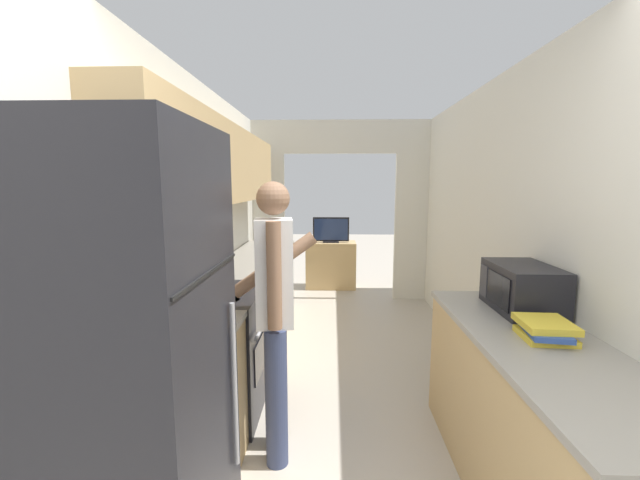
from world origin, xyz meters
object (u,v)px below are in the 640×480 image
Objects in this scene: range_oven at (218,351)px; tv_cabinet at (331,265)px; person at (275,314)px; television at (331,230)px; refrigerator at (122,378)px; book_stack at (545,330)px; microwave at (522,288)px.

range_oven reaches higher than tv_cabinet.
range_oven is 0.62× the size of person.
television is at bearing -90.00° from tv_cabinet.
refrigerator is 1.39m from range_oven.
range_oven is at bearing 157.65° from book_stack.
refrigerator is 4.77m from television.
person is 5.64× the size of book_stack.
microwave is at bearing -72.86° from tv_cabinet.
range_oven is 1.31× the size of tv_cabinet.
person is 1.42m from book_stack.
refrigerator is 1.12× the size of person.
range_oven is 0.81m from person.
book_stack is 0.52× the size of television.
person is at bearing -94.50° from tv_cabinet.
tv_cabinet is (-1.07, 4.22, -0.56)m from book_stack.
tv_cabinet is (0.31, 3.92, -0.52)m from person.
person is 3.89m from television.
television is at bearing 104.43° from book_stack.
range_oven is 3.54m from tv_cabinet.
book_stack is 4.31m from television.
tv_cabinet is 1.39× the size of television.
range_oven is at bearing 91.61° from refrigerator.
television is (0.79, 3.41, 0.48)m from range_oven.
refrigerator is at bearing -99.15° from television.
refrigerator is 2.16m from microwave.
person is 1.49m from microwave.
range_oven is 1.82× the size of television.
microwave reaches higher than tv_cabinet.
range_oven is 3.53m from television.
refrigerator is 3.29× the size of television.
refrigerator reaches higher than person.
microwave is 0.64× the size of tv_cabinet.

